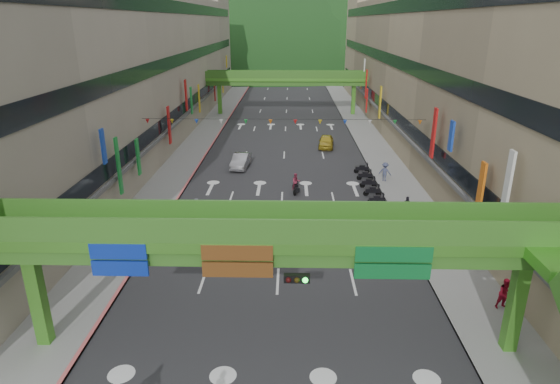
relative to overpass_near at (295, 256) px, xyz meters
name	(u,v)px	position (x,y,z in m)	size (l,w,h in m)	color
road_slab	(285,135)	(-0.93, 44.62, -5.20)	(18.00, 140.00, 0.02)	#28282B
sidewalk_left	(205,134)	(-11.93, 44.62, -5.13)	(4.00, 140.00, 0.15)	gray
sidewalk_right	(366,135)	(10.07, 44.62, -5.13)	(4.00, 140.00, 0.15)	gray
curb_left	(219,134)	(-10.03, 44.62, -5.12)	(0.20, 140.00, 0.18)	#CC5959
curb_right	(352,135)	(8.17, 44.62, -5.12)	(0.20, 140.00, 0.18)	gray
building_row_left	(140,63)	(-19.86, 44.62, 4.25)	(12.80, 95.00, 19.00)	#9E937F
building_row_right	(433,64)	(18.00, 44.62, 4.25)	(12.80, 95.00, 19.00)	gray
overpass_near	(295,256)	(0.00, 0.00, 0.00)	(28.00, 12.27, 7.10)	#4C9E2D
overpass_far	(286,81)	(-0.93, 59.62, 0.20)	(28.00, 2.20, 7.10)	#4C9E2D
hill_left	(247,64)	(-15.93, 154.62, -5.21)	(168.00, 140.00, 112.00)	#1C4419
hill_right	(352,60)	(24.07, 174.62, -5.21)	(208.00, 176.00, 128.00)	#1C4419
bunting_string	(283,122)	(-0.93, 24.62, 0.75)	(26.00, 0.36, 0.47)	black
scooter_rider_mid	(296,183)	(0.30, 21.79, -4.24)	(0.87, 1.58, 1.90)	black
scooter_rider_far	(197,210)	(-7.41, 15.35, -4.25)	(0.77, 1.60, 1.92)	maroon
parked_scooter_row	(369,183)	(7.07, 23.46, -4.68)	(1.60, 9.35, 1.08)	black
car_silver	(241,161)	(-5.46, 29.62, -4.47)	(1.55, 4.46, 1.47)	#98979D
car_yellow	(326,142)	(4.17, 38.21, -4.46)	(1.75, 4.36, 1.49)	gold
pedestrian_red	(505,296)	(11.27, 3.91, -4.33)	(0.85, 0.66, 1.75)	#A20F24
pedestrian_dark	(406,209)	(8.87, 16.18, -4.33)	(1.02, 0.43, 1.75)	#222129
pedestrian_blue	(385,173)	(8.87, 25.14, -4.29)	(0.85, 0.55, 1.83)	#3D4360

